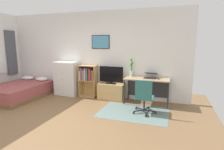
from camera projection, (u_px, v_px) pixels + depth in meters
name	position (u px, v px, depth m)	size (l,w,h in m)	color
ground_plane	(45.00, 125.00, 3.86)	(7.20, 7.20, 0.00)	brown
wall_back_with_posters	(92.00, 55.00, 5.89)	(6.12, 0.09, 2.70)	white
area_rug	(134.00, 112.00, 4.56)	(1.70, 1.20, 0.01)	slate
bed	(20.00, 91.00, 5.80)	(1.41, 1.94, 0.56)	brown
dresser	(67.00, 78.00, 6.04)	(0.76, 0.46, 1.11)	white
bookshelf	(88.00, 78.00, 5.84)	(0.56, 0.30, 1.02)	tan
tv_stand	(111.00, 91.00, 5.61)	(0.80, 0.41, 0.49)	tan
television	(111.00, 75.00, 5.50)	(0.75, 0.16, 0.53)	black
desk	(147.00, 83.00, 5.19)	(1.24, 0.57, 0.74)	tan
office_chair	(144.00, 96.00, 4.38)	(0.56, 0.58, 0.86)	#232326
laptop	(151.00, 76.00, 5.17)	(0.36, 0.38, 0.15)	black
computer_mouse	(158.00, 79.00, 4.99)	(0.06, 0.10, 0.03)	#262628
bamboo_vase	(131.00, 68.00, 5.40)	(0.10, 0.10, 0.53)	silver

